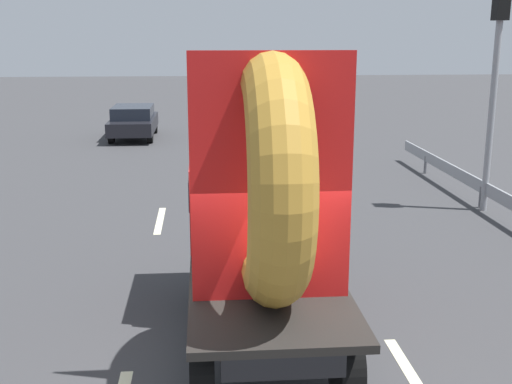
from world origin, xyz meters
TOP-DOWN VIEW (x-y plane):
  - ground_plane at (0.00, 0.00)m, footprint 120.00×120.00m
  - flatbed_truck at (0.10, 0.87)m, footprint 2.02×5.18m
  - distant_sedan at (-3.58, 19.52)m, footprint 1.78×4.16m
  - traffic_light at (6.28, 7.26)m, footprint 0.42×0.36m
  - lane_dash_left_far at (-1.74, 7.01)m, footprint 0.16×2.22m
  - lane_dash_right_far at (1.94, 7.23)m, footprint 0.16×2.41m

SIDE VIEW (x-z plane):
  - ground_plane at x=0.00m, z-range 0.00..0.00m
  - lane_dash_left_far at x=-1.74m, z-range 0.00..0.01m
  - lane_dash_right_far at x=1.94m, z-range 0.00..0.01m
  - distant_sedan at x=-3.58m, z-range 0.05..1.41m
  - flatbed_truck at x=0.10m, z-range -0.12..3.99m
  - traffic_light at x=6.28m, z-range 0.86..6.35m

